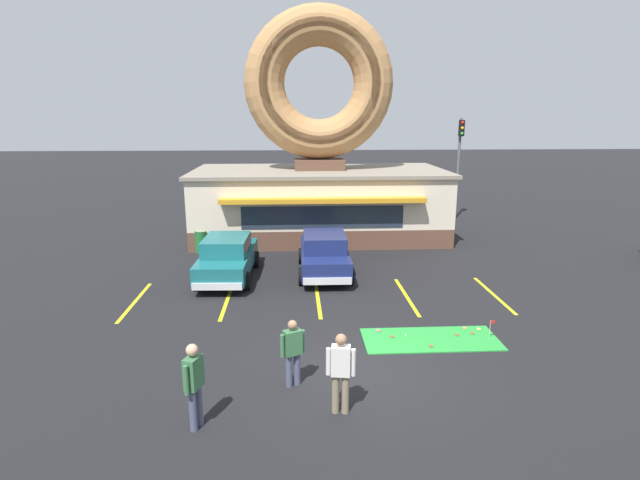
{
  "coord_description": "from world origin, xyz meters",
  "views": [
    {
      "loc": [
        -1.61,
        -10.67,
        5.9
      ],
      "look_at": [
        -0.75,
        5.0,
        2.0
      ],
      "focal_mm": 28.0,
      "sensor_mm": 36.0,
      "label": 1
    }
  ],
  "objects_px": {
    "pedestrian_leather_jacket_man": "(341,370)",
    "car_teal": "(227,256)",
    "trash_bin": "(201,241)",
    "pedestrian_blue_sweater_man": "(194,382)",
    "putting_flag_pin": "(492,325)",
    "car_navy": "(324,252)",
    "golf_ball": "(406,335)",
    "pedestrian_hooded_kid": "(293,350)",
    "traffic_light_pole": "(459,156)"
  },
  "relations": [
    {
      "from": "pedestrian_leather_jacket_man",
      "to": "car_teal",
      "type": "bearing_deg",
      "value": 110.65
    },
    {
      "from": "putting_flag_pin",
      "to": "golf_ball",
      "type": "bearing_deg",
      "value": 171.4
    },
    {
      "from": "pedestrian_hooded_kid",
      "to": "traffic_light_pole",
      "type": "bearing_deg",
      "value": 62.27
    },
    {
      "from": "putting_flag_pin",
      "to": "pedestrian_leather_jacket_man",
      "type": "height_order",
      "value": "pedestrian_leather_jacket_man"
    },
    {
      "from": "putting_flag_pin",
      "to": "pedestrian_blue_sweater_man",
      "type": "xyz_separation_m",
      "value": [
        -7.23,
        -3.51,
        0.55
      ]
    },
    {
      "from": "pedestrian_blue_sweater_man",
      "to": "putting_flag_pin",
      "type": "bearing_deg",
      "value": 25.89
    },
    {
      "from": "car_navy",
      "to": "golf_ball",
      "type": "bearing_deg",
      "value": -72.07
    },
    {
      "from": "car_teal",
      "to": "pedestrian_leather_jacket_man",
      "type": "height_order",
      "value": "pedestrian_leather_jacket_man"
    },
    {
      "from": "pedestrian_blue_sweater_man",
      "to": "trash_bin",
      "type": "relative_size",
      "value": 1.81
    },
    {
      "from": "pedestrian_leather_jacket_man",
      "to": "traffic_light_pole",
      "type": "height_order",
      "value": "traffic_light_pole"
    },
    {
      "from": "pedestrian_hooded_kid",
      "to": "traffic_light_pole",
      "type": "relative_size",
      "value": 0.27
    },
    {
      "from": "car_navy",
      "to": "car_teal",
      "type": "distance_m",
      "value": 3.65
    },
    {
      "from": "putting_flag_pin",
      "to": "trash_bin",
      "type": "xyz_separation_m",
      "value": [
        -9.39,
        9.56,
        0.06
      ]
    },
    {
      "from": "putting_flag_pin",
      "to": "trash_bin",
      "type": "relative_size",
      "value": 0.56
    },
    {
      "from": "car_teal",
      "to": "putting_flag_pin",
      "type": "bearing_deg",
      "value": -36.76
    },
    {
      "from": "golf_ball",
      "to": "trash_bin",
      "type": "relative_size",
      "value": 0.04
    },
    {
      "from": "golf_ball",
      "to": "pedestrian_hooded_kid",
      "type": "bearing_deg",
      "value": -142.55
    },
    {
      "from": "car_navy",
      "to": "putting_flag_pin",
      "type": "bearing_deg",
      "value": -56.15
    },
    {
      "from": "car_teal",
      "to": "pedestrian_blue_sweater_man",
      "type": "bearing_deg",
      "value": -86.71
    },
    {
      "from": "car_teal",
      "to": "trash_bin",
      "type": "relative_size",
      "value": 4.74
    },
    {
      "from": "golf_ball",
      "to": "pedestrian_leather_jacket_man",
      "type": "relative_size",
      "value": 0.02
    },
    {
      "from": "car_teal",
      "to": "pedestrian_blue_sweater_man",
      "type": "height_order",
      "value": "pedestrian_blue_sweater_man"
    },
    {
      "from": "trash_bin",
      "to": "traffic_light_pole",
      "type": "relative_size",
      "value": 0.17
    },
    {
      "from": "pedestrian_hooded_kid",
      "to": "putting_flag_pin",
      "type": "bearing_deg",
      "value": 20.85
    },
    {
      "from": "golf_ball",
      "to": "pedestrian_blue_sweater_man",
      "type": "height_order",
      "value": "pedestrian_blue_sweater_man"
    },
    {
      "from": "pedestrian_leather_jacket_man",
      "to": "car_navy",
      "type": "bearing_deg",
      "value": 88.39
    },
    {
      "from": "golf_ball",
      "to": "pedestrian_hooded_kid",
      "type": "relative_size",
      "value": 0.03
    },
    {
      "from": "pedestrian_leather_jacket_man",
      "to": "trash_bin",
      "type": "xyz_separation_m",
      "value": [
        -5.01,
        12.72,
        -0.47
      ]
    },
    {
      "from": "pedestrian_hooded_kid",
      "to": "trash_bin",
      "type": "relative_size",
      "value": 1.61
    },
    {
      "from": "car_navy",
      "to": "traffic_light_pole",
      "type": "xyz_separation_m",
      "value": [
        8.41,
        10.12,
        2.84
      ]
    },
    {
      "from": "putting_flag_pin",
      "to": "pedestrian_leather_jacket_man",
      "type": "xyz_separation_m",
      "value": [
        -4.39,
        -3.16,
        0.53
      ]
    },
    {
      "from": "putting_flag_pin",
      "to": "car_teal",
      "type": "bearing_deg",
      "value": 143.24
    },
    {
      "from": "putting_flag_pin",
      "to": "traffic_light_pole",
      "type": "xyz_separation_m",
      "value": [
        4.28,
        16.28,
        3.27
      ]
    },
    {
      "from": "car_teal",
      "to": "pedestrian_leather_jacket_man",
      "type": "distance_m",
      "value": 9.57
    },
    {
      "from": "pedestrian_hooded_kid",
      "to": "trash_bin",
      "type": "xyz_separation_m",
      "value": [
        -4.04,
        11.6,
        -0.36
      ]
    },
    {
      "from": "car_teal",
      "to": "car_navy",
      "type": "bearing_deg",
      "value": 5.54
    },
    {
      "from": "pedestrian_blue_sweater_man",
      "to": "pedestrian_leather_jacket_man",
      "type": "distance_m",
      "value": 2.86
    },
    {
      "from": "car_teal",
      "to": "pedestrian_leather_jacket_man",
      "type": "relative_size",
      "value": 2.67
    },
    {
      "from": "golf_ball",
      "to": "car_navy",
      "type": "xyz_separation_m",
      "value": [
        -1.88,
        5.81,
        0.82
      ]
    },
    {
      "from": "putting_flag_pin",
      "to": "pedestrian_blue_sweater_man",
      "type": "relative_size",
      "value": 0.31
    },
    {
      "from": "golf_ball",
      "to": "car_navy",
      "type": "distance_m",
      "value": 6.17
    },
    {
      "from": "putting_flag_pin",
      "to": "pedestrian_leather_jacket_man",
      "type": "distance_m",
      "value": 5.43
    },
    {
      "from": "car_navy",
      "to": "pedestrian_leather_jacket_man",
      "type": "height_order",
      "value": "pedestrian_leather_jacket_man"
    },
    {
      "from": "car_navy",
      "to": "pedestrian_leather_jacket_man",
      "type": "xyz_separation_m",
      "value": [
        -0.26,
        -9.31,
        0.09
      ]
    },
    {
      "from": "trash_bin",
      "to": "pedestrian_blue_sweater_man",
      "type": "bearing_deg",
      "value": -80.6
    },
    {
      "from": "pedestrian_blue_sweater_man",
      "to": "pedestrian_hooded_kid",
      "type": "relative_size",
      "value": 1.12
    },
    {
      "from": "pedestrian_blue_sweater_man",
      "to": "pedestrian_leather_jacket_man",
      "type": "bearing_deg",
      "value": 7.05
    },
    {
      "from": "pedestrian_blue_sweater_man",
      "to": "pedestrian_hooded_kid",
      "type": "distance_m",
      "value": 2.39
    },
    {
      "from": "putting_flag_pin",
      "to": "pedestrian_blue_sweater_man",
      "type": "bearing_deg",
      "value": -154.11
    },
    {
      "from": "golf_ball",
      "to": "car_teal",
      "type": "xyz_separation_m",
      "value": [
        -5.52,
        5.46,
        0.82
      ]
    }
  ]
}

